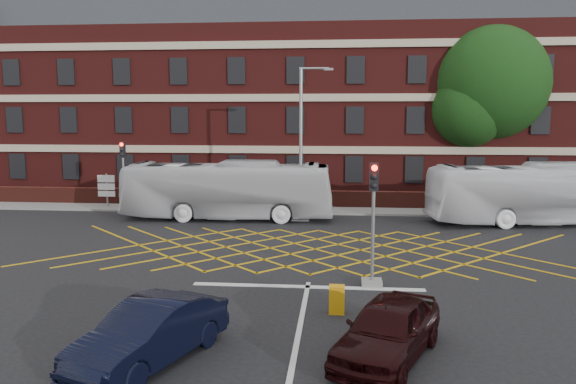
# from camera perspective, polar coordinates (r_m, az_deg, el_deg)

# --- Properties ---
(ground) EXTENTS (120.00, 120.00, 0.00)m
(ground) POSITION_cam_1_polar(r_m,az_deg,el_deg) (22.97, 2.52, -7.00)
(ground) COLOR black
(ground) RESTS_ON ground
(victorian_building) EXTENTS (51.00, 12.17, 20.40)m
(victorian_building) POSITION_cam_1_polar(r_m,az_deg,el_deg) (44.21, 4.35, 10.41)
(victorian_building) COLOR #501614
(victorian_building) RESTS_ON ground
(boundary_wall) EXTENTS (56.00, 0.50, 1.10)m
(boundary_wall) POSITION_cam_1_polar(r_m,az_deg,el_deg) (35.59, 3.57, -0.75)
(boundary_wall) COLOR #511C15
(boundary_wall) RESTS_ON ground
(far_pavement) EXTENTS (60.00, 3.00, 0.12)m
(far_pavement) POSITION_cam_1_polar(r_m,az_deg,el_deg) (34.68, 3.51, -1.80)
(far_pavement) COLOR slate
(far_pavement) RESTS_ON ground
(box_junction_hatching) EXTENTS (8.22, 8.22, 0.02)m
(box_junction_hatching) POSITION_cam_1_polar(r_m,az_deg,el_deg) (24.90, 2.75, -5.80)
(box_junction_hatching) COLOR #CC990C
(box_junction_hatching) RESTS_ON ground
(stop_line) EXTENTS (8.00, 0.30, 0.02)m
(stop_line) POSITION_cam_1_polar(r_m,az_deg,el_deg) (19.61, 2.00, -9.60)
(stop_line) COLOR silver
(stop_line) RESTS_ON ground
(centre_line) EXTENTS (0.15, 14.00, 0.02)m
(centre_line) POSITION_cam_1_polar(r_m,az_deg,el_deg) (13.57, 0.30, -17.88)
(centre_line) COLOR silver
(centre_line) RESTS_ON ground
(bus_left) EXTENTS (11.89, 3.02, 3.30)m
(bus_left) POSITION_cam_1_polar(r_m,az_deg,el_deg) (31.85, -6.11, 0.19)
(bus_left) COLOR silver
(bus_left) RESTS_ON ground
(bus_right) EXTENTS (12.12, 4.31, 3.30)m
(bus_right) POSITION_cam_1_polar(r_m,az_deg,el_deg) (33.10, 24.14, -0.16)
(bus_right) COLOR white
(bus_right) RESTS_ON ground
(car_navy) EXTENTS (3.11, 4.76, 1.48)m
(car_navy) POSITION_cam_1_polar(r_m,az_deg,el_deg) (14.18, -13.84, -13.72)
(car_navy) COLOR black
(car_navy) RESTS_ON ground
(car_maroon) EXTENTS (3.33, 4.67, 1.48)m
(car_maroon) POSITION_cam_1_polar(r_m,az_deg,el_deg) (14.21, 10.13, -13.58)
(car_maroon) COLOR black
(car_maroon) RESTS_ON ground
(deciduous_tree) EXTENTS (7.90, 7.76, 11.83)m
(deciduous_tree) POSITION_cam_1_polar(r_m,az_deg,el_deg) (40.57, 19.72, 9.59)
(deciduous_tree) COLOR black
(deciduous_tree) RESTS_ON ground
(traffic_light_near) EXTENTS (0.70, 0.70, 4.27)m
(traffic_light_near) POSITION_cam_1_polar(r_m,az_deg,el_deg) (19.53, 8.61, -4.43)
(traffic_light_near) COLOR slate
(traffic_light_near) RESTS_ON ground
(traffic_light_far) EXTENTS (0.70, 0.70, 4.27)m
(traffic_light_far) POSITION_cam_1_polar(r_m,az_deg,el_deg) (35.11, -16.33, 0.83)
(traffic_light_far) COLOR slate
(traffic_light_far) RESTS_ON ground
(street_lamp) EXTENTS (2.25, 1.00, 8.43)m
(street_lamp) POSITION_cam_1_polar(r_m,az_deg,el_deg) (31.30, 1.43, 2.33)
(street_lamp) COLOR slate
(street_lamp) RESTS_ON ground
(direction_signs) EXTENTS (1.10, 0.16, 2.20)m
(direction_signs) POSITION_cam_1_polar(r_m,az_deg,el_deg) (36.94, -17.97, 0.49)
(direction_signs) COLOR gray
(direction_signs) RESTS_ON ground
(utility_cabinet) EXTENTS (0.46, 0.36, 0.85)m
(utility_cabinet) POSITION_cam_1_polar(r_m,az_deg,el_deg) (17.10, 4.97, -10.83)
(utility_cabinet) COLOR orange
(utility_cabinet) RESTS_ON ground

